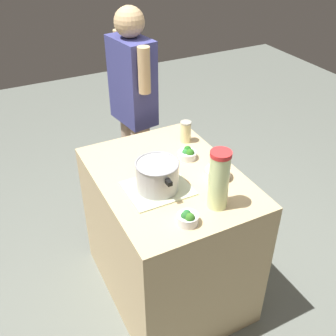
# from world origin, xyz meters

# --- Properties ---
(ground_plane) EXTENTS (8.00, 8.00, 0.00)m
(ground_plane) POSITION_xyz_m (0.00, 0.00, 0.00)
(ground_plane) COLOR slate
(counter_slab) EXTENTS (1.03, 0.76, 0.91)m
(counter_slab) POSITION_xyz_m (0.00, 0.00, 0.46)
(counter_slab) COLOR #CEB281
(counter_slab) RESTS_ON ground_plane
(dish_cloth) EXTENTS (0.29, 0.33, 0.01)m
(dish_cloth) POSITION_xyz_m (-0.09, 0.11, 0.91)
(dish_cloth) COLOR beige
(dish_cloth) RESTS_ON counter_slab
(cooking_pot) EXTENTS (0.30, 0.23, 0.16)m
(cooking_pot) POSITION_xyz_m (-0.09, 0.11, 1.00)
(cooking_pot) COLOR #B7B7BC
(cooking_pot) RESTS_ON dish_cloth
(lemonade_pitcher) EXTENTS (0.10, 0.10, 0.32)m
(lemonade_pitcher) POSITION_xyz_m (-0.34, -0.10, 1.07)
(lemonade_pitcher) COLOR #E0F4A7
(lemonade_pitcher) RESTS_ON counter_slab
(mason_jar) EXTENTS (0.07, 0.07, 0.14)m
(mason_jar) POSITION_xyz_m (0.29, -0.27, 0.98)
(mason_jar) COLOR beige
(mason_jar) RESTS_ON counter_slab
(broccoli_bowl_front) EXTENTS (0.11, 0.11, 0.07)m
(broccoli_bowl_front) POSITION_xyz_m (0.11, -0.18, 0.94)
(broccoli_bowl_front) COLOR silver
(broccoli_bowl_front) RESTS_ON counter_slab
(broccoli_bowl_center) EXTENTS (0.14, 0.14, 0.08)m
(broccoli_bowl_center) POSITION_xyz_m (-0.14, -0.23, 0.94)
(broccoli_bowl_center) COLOR silver
(broccoli_bowl_center) RESTS_ON counter_slab
(broccoli_bowl_back) EXTENTS (0.10, 0.10, 0.07)m
(broccoli_bowl_back) POSITION_xyz_m (-0.39, 0.10, 0.94)
(broccoli_bowl_back) COLOR silver
(broccoli_bowl_back) RESTS_ON counter_slab
(person_cook) EXTENTS (0.50, 0.25, 1.64)m
(person_cook) POSITION_xyz_m (0.83, -0.14, 0.91)
(person_cook) COLOR tan
(person_cook) RESTS_ON ground_plane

